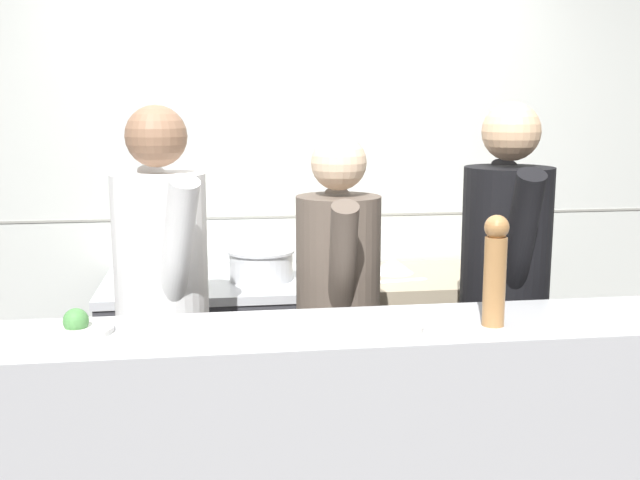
# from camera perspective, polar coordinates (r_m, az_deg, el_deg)

# --- Properties ---
(wall_back_tiled) EXTENTS (8.00, 0.06, 2.60)m
(wall_back_tiled) POSITION_cam_1_polar(r_m,az_deg,el_deg) (3.99, -1.70, 4.02)
(wall_back_tiled) COLOR silver
(wall_back_tiled) RESTS_ON ground_plane
(oven_range) EXTENTS (0.98, 0.71, 0.91)m
(oven_range) POSITION_cam_1_polar(r_m,az_deg,el_deg) (3.76, -8.48, -9.73)
(oven_range) COLOR #38383D
(oven_range) RESTS_ON ground_plane
(prep_counter) EXTENTS (1.04, 0.65, 0.90)m
(prep_counter) POSITION_cam_1_polar(r_m,az_deg,el_deg) (3.89, 6.93, -9.15)
(prep_counter) COLOR gray
(prep_counter) RESTS_ON ground_plane
(pass_counter) EXTENTS (2.85, 0.45, 1.04)m
(pass_counter) POSITION_cam_1_polar(r_m,az_deg,el_deg) (2.62, 3.63, -17.51)
(pass_counter) COLOR #B7BABF
(pass_counter) RESTS_ON ground_plane
(stock_pot) EXTENTS (0.34, 0.34, 0.21)m
(stock_pot) POSITION_cam_1_polar(r_m,az_deg,el_deg) (3.67, -12.90, -1.26)
(stock_pot) COLOR beige
(stock_pot) RESTS_ON oven_range
(sauce_pot) EXTENTS (0.32, 0.32, 0.15)m
(sauce_pot) POSITION_cam_1_polar(r_m,az_deg,el_deg) (3.59, -4.51, -1.80)
(sauce_pot) COLOR #B7BABF
(sauce_pot) RESTS_ON oven_range
(mixing_bowl_steel) EXTENTS (0.21, 0.21, 0.07)m
(mixing_bowl_steel) POSITION_cam_1_polar(r_m,az_deg,el_deg) (3.80, 5.60, -1.92)
(mixing_bowl_steel) COLOR #B7BABF
(mixing_bowl_steel) RESTS_ON prep_counter
(chefs_knife) EXTENTS (0.38, 0.10, 0.02)m
(chefs_knife) POSITION_cam_1_polar(r_m,az_deg,el_deg) (3.58, 4.81, -3.17)
(chefs_knife) COLOR #B7BABF
(chefs_knife) RESTS_ON prep_counter
(plated_dish_main) EXTENTS (0.23, 0.23, 0.08)m
(plated_dish_main) POSITION_cam_1_polar(r_m,az_deg,el_deg) (2.45, -18.08, -6.31)
(plated_dish_main) COLOR white
(plated_dish_main) RESTS_ON pass_counter
(plated_dish_appetiser) EXTENTS (0.27, 0.27, 0.02)m
(plated_dish_appetiser) POSITION_cam_1_polar(r_m,az_deg,el_deg) (2.39, 4.68, -6.53)
(plated_dish_appetiser) COLOR white
(plated_dish_appetiser) RESTS_ON pass_counter
(pepper_mill) EXTENTS (0.08, 0.08, 0.36)m
(pepper_mill) POSITION_cam_1_polar(r_m,az_deg,el_deg) (2.43, 13.19, -2.12)
(pepper_mill) COLOR #AD7A47
(pepper_mill) RESTS_ON pass_counter
(chef_head_cook) EXTENTS (0.45, 0.74, 1.73)m
(chef_head_cook) POSITION_cam_1_polar(r_m,az_deg,el_deg) (2.94, -11.89, -5.10)
(chef_head_cook) COLOR black
(chef_head_cook) RESTS_ON ground_plane
(chef_sous) EXTENTS (0.36, 0.71, 1.62)m
(chef_sous) POSITION_cam_1_polar(r_m,az_deg,el_deg) (2.98, 1.38, -5.92)
(chef_sous) COLOR black
(chef_sous) RESTS_ON ground_plane
(chef_line) EXTENTS (0.41, 0.77, 1.75)m
(chef_line) POSITION_cam_1_polar(r_m,az_deg,el_deg) (3.14, 13.84, -4.09)
(chef_line) COLOR black
(chef_line) RESTS_ON ground_plane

